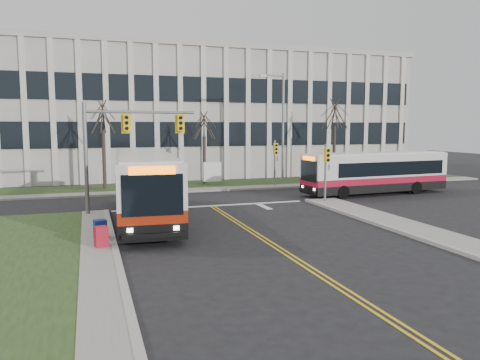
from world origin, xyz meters
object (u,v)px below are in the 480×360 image
at_px(bus_cross, 375,174).
at_px(newspaper_box_red, 101,238).
at_px(streetlight, 281,123).
at_px(newspaper_box_blue, 100,231).
at_px(bus_main, 145,187).
at_px(directory_sign, 212,172).

distance_m(bus_cross, newspaper_box_red, 21.86).
relative_size(streetlight, newspaper_box_blue, 9.68).
bearing_deg(newspaper_box_red, streetlight, 36.58).
bearing_deg(newspaper_box_blue, newspaper_box_red, -100.64).
relative_size(streetlight, bus_main, 0.71).
xyz_separation_m(streetlight, directory_sign, (-5.53, 1.30, -4.02)).
height_order(bus_main, bus_cross, bus_main).
bearing_deg(newspaper_box_blue, bus_cross, 13.13).
bearing_deg(bus_main, streetlight, 44.94).
height_order(streetlight, bus_cross, streetlight).
relative_size(directory_sign, bus_cross, 0.18).
bearing_deg(streetlight, newspaper_box_red, -131.67).
bearing_deg(streetlight, directory_sign, 166.77).
bearing_deg(bus_cross, directory_sign, -132.25).
bearing_deg(streetlight, bus_main, -138.89).
height_order(bus_main, newspaper_box_red, bus_main).
bearing_deg(directory_sign, bus_main, -119.55).
xyz_separation_m(streetlight, newspaper_box_blue, (-14.83, -15.25, -4.72)).
distance_m(directory_sign, bus_cross, 12.91).
distance_m(streetlight, bus_main, 16.83).
relative_size(bus_main, newspaper_box_red, 13.58).
height_order(bus_cross, newspaper_box_red, bus_cross).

